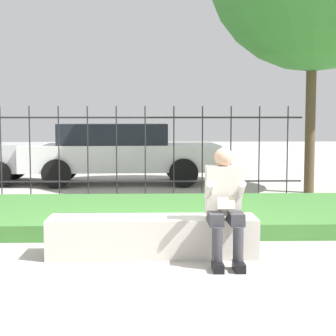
{
  "coord_description": "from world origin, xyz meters",
  "views": [
    {
      "loc": [
        0.11,
        -6.31,
        1.58
      ],
      "look_at": [
        0.41,
        3.54,
        0.69
      ],
      "focal_mm": 60.0,
      "sensor_mm": 36.0,
      "label": 1
    }
  ],
  "objects": [
    {
      "name": "grass_berm",
      "position": [
        0.0,
        2.19,
        0.11
      ],
      "size": [
        8.01,
        2.98,
        0.21
      ],
      "color": "#3D7533",
      "rests_on": "ground_plane"
    },
    {
      "name": "car_parked_center",
      "position": [
        -0.66,
        7.04,
        0.77
      ],
      "size": [
        4.64,
        2.0,
        1.43
      ],
      "rotation": [
        0.0,
        0.0,
        0.04
      ],
      "color": "silver",
      "rests_on": "ground_plane"
    },
    {
      "name": "stone_bench",
      "position": [
        0.12,
        0.0,
        0.2
      ],
      "size": [
        2.37,
        0.54,
        0.45
      ],
      "color": "beige",
      "rests_on": "ground_plane"
    },
    {
      "name": "iron_fence",
      "position": [
        0.0,
        4.36,
        0.94
      ],
      "size": [
        6.01,
        0.03,
        1.79
      ],
      "color": "#232326",
      "rests_on": "ground_plane"
    },
    {
      "name": "person_seated_reader",
      "position": [
        0.9,
        -0.3,
        0.68
      ],
      "size": [
        0.42,
        0.73,
        1.25
      ],
      "color": "black",
      "rests_on": "ground_plane"
    },
    {
      "name": "ground_plane",
      "position": [
        0.0,
        0.0,
        0.0
      ],
      "size": [
        60.0,
        60.0,
        0.0
      ],
      "primitive_type": "plane",
      "color": "#A8A399"
    }
  ]
}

